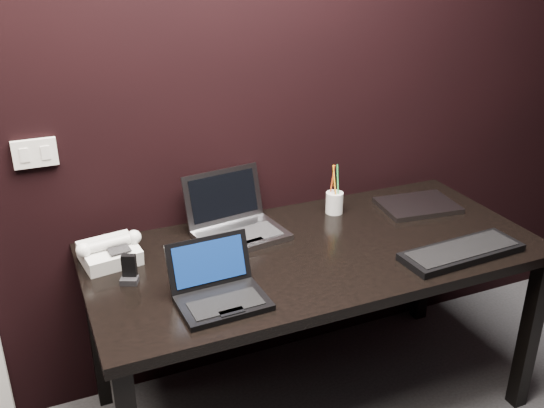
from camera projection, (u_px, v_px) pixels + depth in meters
name	position (u px, v px, depth m)	size (l,w,h in m)	color
wall_back	(201.00, 86.00, 2.29)	(4.00, 4.00, 0.00)	black
wall_switch	(35.00, 153.00, 2.12)	(0.15, 0.02, 0.10)	silver
desk	(315.00, 266.00, 2.32)	(1.70, 0.80, 0.74)	black
netbook	(219.00, 290.00, 1.94)	(0.29, 0.26, 0.18)	black
silver_laptop	(236.00, 224.00, 2.37)	(0.37, 0.34, 0.23)	#95959A
ext_keyboard	(462.00, 252.00, 2.23)	(0.48, 0.19, 0.03)	black
closed_laptop	(418.00, 205.00, 2.62)	(0.34, 0.27, 0.02)	gray
desk_phone	(110.00, 252.00, 2.17)	(0.24, 0.20, 0.12)	silver
mobile_phone	(129.00, 272.00, 2.05)	(0.07, 0.07, 0.10)	black
pen_cup	(334.00, 202.00, 2.56)	(0.09, 0.09, 0.22)	silver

